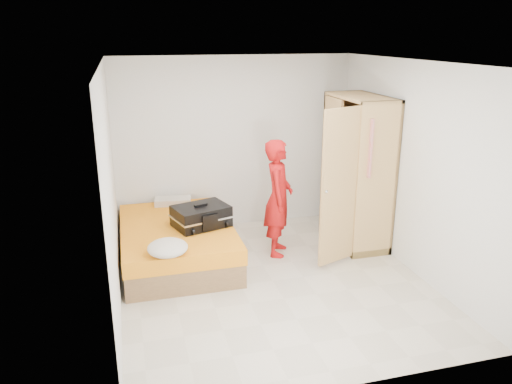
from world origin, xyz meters
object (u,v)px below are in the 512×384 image
object	(u,v)px
wardrobe	(355,176)
suitcase	(201,216)
person	(278,198)
round_cushion	(168,248)
bed	(177,242)

from	to	relation	value
wardrobe	suitcase	world-z (taller)	wardrobe
wardrobe	person	xyz separation A→B (m)	(-1.14, -0.06, -0.20)
round_cushion	suitcase	bearing A→B (deg)	57.05
bed	suitcase	bearing A→B (deg)	-20.00
bed	round_cushion	size ratio (longest dim) A/B	4.40
person	suitcase	bearing A→B (deg)	111.00
person	round_cushion	bearing A→B (deg)	137.87
suitcase	round_cushion	world-z (taller)	suitcase
bed	person	size ratio (longest dim) A/B	1.27
wardrobe	suitcase	bearing A→B (deg)	-178.41
person	suitcase	xyz separation A→B (m)	(-1.04, 0.00, -0.16)
bed	wardrobe	bearing A→B (deg)	-1.23
wardrobe	person	world-z (taller)	wardrobe
wardrobe	person	size ratio (longest dim) A/B	1.32
bed	person	distance (m)	1.47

